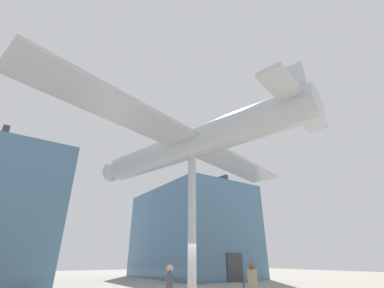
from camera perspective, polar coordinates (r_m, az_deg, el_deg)
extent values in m
cube|color=#383A3F|center=(26.28, -36.30, -2.66)|extent=(0.36, 12.88, 0.60)
cube|color=slate|center=(30.60, -0.25, -19.07)|extent=(8.95, 13.56, 9.06)
cube|color=#383A3F|center=(31.40, -0.23, -10.25)|extent=(0.36, 12.88, 0.60)
cube|color=#383A3F|center=(25.14, 9.55, -25.38)|extent=(1.80, 0.12, 2.30)
cylinder|color=#B7B7BC|center=(13.93, 0.00, -16.88)|extent=(0.43, 0.43, 7.16)
cylinder|color=#B2B7BC|center=(15.15, 0.00, 0.00)|extent=(5.32, 14.13, 1.71)
cube|color=#B2B7BC|center=(15.15, 0.00, 0.00)|extent=(19.17, 7.18, 0.18)
cube|color=#B2B7BC|center=(12.59, 22.43, 8.08)|extent=(6.20, 2.56, 0.18)
cube|color=#B2B7BC|center=(13.17, 21.67, 12.14)|extent=(0.46, 1.11, 2.11)
cone|color=#B2B7BC|center=(20.67, -16.63, -5.68)|extent=(1.73, 1.60, 1.45)
sphere|color=black|center=(21.33, -17.87, -6.09)|extent=(0.44, 0.44, 0.44)
cube|color=#4C5156|center=(10.07, -5.06, -28.23)|extent=(0.38, 0.46, 0.60)
sphere|color=beige|center=(10.05, -4.97, -25.82)|extent=(0.24, 0.24, 0.24)
cube|color=#998C66|center=(11.38, 13.31, -27.05)|extent=(0.45, 0.33, 0.63)
sphere|color=brown|center=(11.36, 13.08, -24.84)|extent=(0.25, 0.25, 0.25)
cube|color=#4C4C51|center=(18.84, 12.37, -27.75)|extent=(1.62, 0.86, 0.05)
cylinder|color=#333338|center=(18.30, 11.46, -28.72)|extent=(0.08, 0.08, 0.45)
cylinder|color=#333338|center=(19.42, 13.37, -28.29)|extent=(0.08, 0.08, 0.45)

